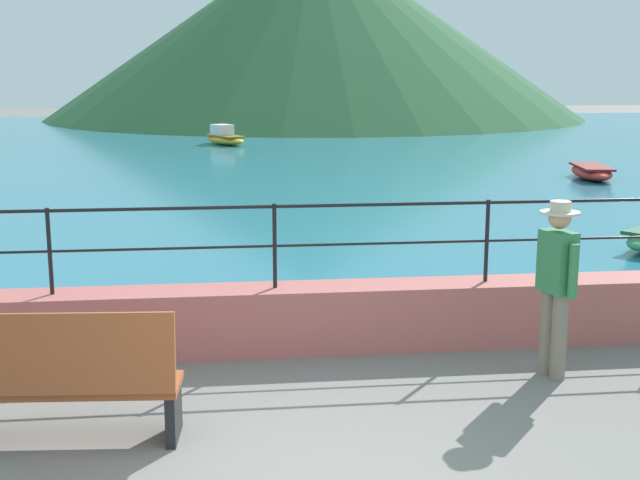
% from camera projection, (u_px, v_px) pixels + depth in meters
% --- Properties ---
extents(promenade_wall, '(20.00, 0.56, 0.70)m').
position_uv_depth(promenade_wall, '(276.00, 319.00, 9.05)').
color(promenade_wall, '#BC605B').
rests_on(promenade_wall, ground).
extents(railing, '(18.44, 0.04, 0.90)m').
position_uv_depth(railing, '(275.00, 229.00, 8.86)').
color(railing, black).
rests_on(railing, promenade_wall).
extents(lake_water, '(64.00, 44.32, 0.06)m').
position_uv_depth(lake_water, '(235.00, 149.00, 31.15)').
color(lake_water, teal).
rests_on(lake_water, ground).
extents(hill_main, '(31.65, 31.65, 10.81)m').
position_uv_depth(hill_main, '(314.00, 26.00, 50.11)').
color(hill_main, '#285633').
rests_on(hill_main, ground).
extents(bench_main, '(1.74, 0.68, 1.13)m').
position_uv_depth(bench_main, '(71.00, 379.00, 6.74)').
color(bench_main, '#9E4C28').
rests_on(bench_main, ground).
extents(person_walking, '(0.38, 0.55, 1.75)m').
position_uv_depth(person_walking, '(556.00, 280.00, 8.17)').
color(person_walking, slate).
rests_on(person_walking, ground).
extents(boat_1, '(1.93, 2.44, 0.76)m').
position_uv_depth(boat_1, '(225.00, 138.00, 32.74)').
color(boat_1, gold).
rests_on(boat_1, lake_water).
extents(boat_3, '(1.25, 2.41, 0.36)m').
position_uv_depth(boat_3, '(592.00, 172.00, 22.62)').
color(boat_3, red).
rests_on(boat_3, lake_water).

